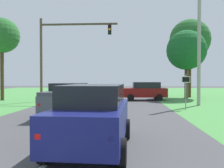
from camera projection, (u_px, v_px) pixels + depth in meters
The scene contains 10 objects.
ground_plane at pixel (91, 116), 13.88m from camera, with size 120.00×120.00×0.00m, color #424244.
red_suv_near at pixel (93, 115), 7.43m from camera, with size 2.39×4.62×2.01m.
pickup_truck_lead at pixel (70, 99), 14.19m from camera, with size 2.51×5.37×1.95m.
traffic_light at pixel (60, 47), 22.70m from camera, with size 7.52×0.40×8.04m.
keep_moving_sign at pixel (186, 87), 16.90m from camera, with size 0.60×0.09×2.51m.
oak_tree_right at pixel (190, 40), 28.08m from camera, with size 4.77×4.77×9.29m.
crossing_suv_far at pixel (145, 91), 24.46m from camera, with size 4.63×2.15×1.87m.
utility_pole_right at pixel (199, 44), 19.48m from camera, with size 0.28×0.28×10.16m, color #9E998E.
extra_tree_1 at pixel (2, 36), 24.09m from camera, with size 3.55×3.55×8.44m.
extra_tree_2 at pixel (186, 50), 26.04m from camera, with size 4.36×4.36×7.57m.
Camera 1 is at (2.07, -2.71, 2.19)m, focal length 37.85 mm.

